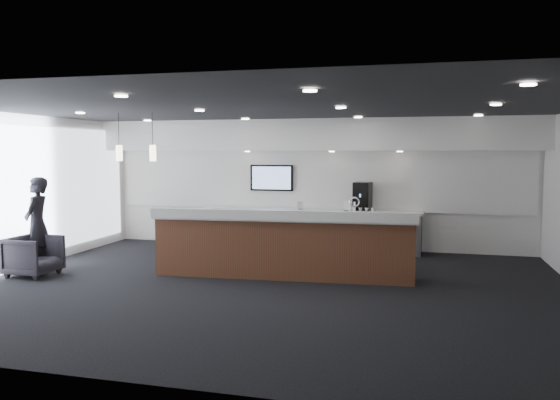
% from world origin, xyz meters
% --- Properties ---
extents(ground, '(10.00, 10.00, 0.00)m').
position_xyz_m(ground, '(0.00, 0.00, 0.00)').
color(ground, black).
rests_on(ground, ground).
extents(ceiling, '(10.00, 8.00, 0.02)m').
position_xyz_m(ceiling, '(0.00, 0.00, 3.00)').
color(ceiling, black).
rests_on(ceiling, back_wall).
extents(back_wall, '(10.00, 0.02, 3.00)m').
position_xyz_m(back_wall, '(0.00, 4.00, 1.50)').
color(back_wall, white).
rests_on(back_wall, ground).
extents(left_wall, '(0.02, 8.00, 3.00)m').
position_xyz_m(left_wall, '(-5.00, 0.00, 1.50)').
color(left_wall, white).
rests_on(left_wall, ground).
extents(soffit_bulkhead, '(10.00, 0.90, 0.70)m').
position_xyz_m(soffit_bulkhead, '(0.00, 3.55, 2.65)').
color(soffit_bulkhead, white).
rests_on(soffit_bulkhead, back_wall).
extents(alcove_panel, '(9.80, 0.06, 1.40)m').
position_xyz_m(alcove_panel, '(0.00, 3.97, 1.60)').
color(alcove_panel, white).
rests_on(alcove_panel, back_wall).
extents(window_blinds_wall, '(0.04, 7.36, 2.55)m').
position_xyz_m(window_blinds_wall, '(-4.96, 0.00, 1.50)').
color(window_blinds_wall, white).
rests_on(window_blinds_wall, left_wall).
extents(back_credenza, '(5.06, 0.66, 0.95)m').
position_xyz_m(back_credenza, '(-0.00, 3.64, 0.48)').
color(back_credenza, '#9EA1A6').
rests_on(back_credenza, ground).
extents(wall_tv, '(1.05, 0.08, 0.62)m').
position_xyz_m(wall_tv, '(-1.00, 3.91, 1.65)').
color(wall_tv, black).
rests_on(wall_tv, back_wall).
extents(pendant_left, '(0.12, 0.12, 0.30)m').
position_xyz_m(pendant_left, '(-2.40, 0.80, 2.25)').
color(pendant_left, '#FFF1C6').
rests_on(pendant_left, ceiling).
extents(pendant_right, '(0.12, 0.12, 0.30)m').
position_xyz_m(pendant_right, '(-3.10, 0.80, 2.25)').
color(pendant_right, '#FFF1C6').
rests_on(pendant_right, ceiling).
extents(ceiling_can_lights, '(7.00, 5.00, 0.02)m').
position_xyz_m(ceiling_can_lights, '(0.00, 0.00, 2.97)').
color(ceiling_can_lights, white).
rests_on(ceiling_can_lights, ceiling).
extents(service_counter, '(4.77, 1.11, 1.49)m').
position_xyz_m(service_counter, '(0.06, 0.80, 0.58)').
color(service_counter, brown).
rests_on(service_counter, ground).
extents(coffee_machine, '(0.42, 0.51, 0.64)m').
position_xyz_m(coffee_machine, '(1.19, 3.71, 1.27)').
color(coffee_machine, black).
rests_on(coffee_machine, back_credenza).
extents(info_sign_left, '(0.14, 0.06, 0.19)m').
position_xyz_m(info_sign_left, '(-0.22, 3.51, 1.05)').
color(info_sign_left, white).
rests_on(info_sign_left, back_credenza).
extents(info_sign_right, '(0.17, 0.07, 0.23)m').
position_xyz_m(info_sign_right, '(0.87, 3.53, 1.06)').
color(info_sign_right, white).
rests_on(info_sign_right, back_credenza).
extents(armchair, '(0.83, 0.81, 0.74)m').
position_xyz_m(armchair, '(-4.40, -0.25, 0.37)').
color(armchair, black).
rests_on(armchair, ground).
extents(lounge_guest, '(0.59, 0.75, 1.80)m').
position_xyz_m(lounge_guest, '(-4.60, 0.13, 0.90)').
color(lounge_guest, black).
rests_on(lounge_guest, ground).
extents(cup_0, '(0.09, 0.09, 0.08)m').
position_xyz_m(cup_0, '(1.44, 3.50, 0.99)').
color(cup_0, white).
rests_on(cup_0, back_credenza).
extents(cup_1, '(0.13, 0.13, 0.08)m').
position_xyz_m(cup_1, '(1.30, 3.50, 0.99)').
color(cup_1, white).
rests_on(cup_1, back_credenza).
extents(cup_2, '(0.11, 0.11, 0.08)m').
position_xyz_m(cup_2, '(1.16, 3.50, 0.99)').
color(cup_2, white).
rests_on(cup_2, back_credenza).
extents(cup_3, '(0.12, 0.12, 0.08)m').
position_xyz_m(cup_3, '(1.02, 3.50, 0.99)').
color(cup_3, white).
rests_on(cup_3, back_credenza).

